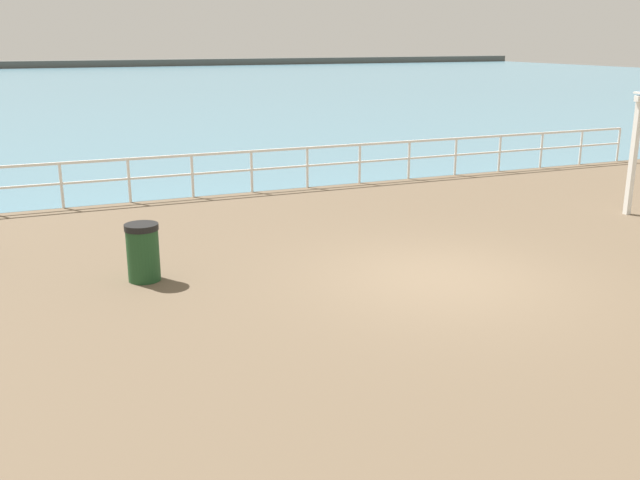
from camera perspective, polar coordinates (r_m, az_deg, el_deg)
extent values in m
cube|color=brown|center=(12.02, 9.48, -3.46)|extent=(30.00, 24.00, 0.20)
cube|color=teal|center=(62.71, -17.60, 11.61)|extent=(142.00, 90.00, 0.01)
cube|color=#4C4C47|center=(105.53, -20.08, 12.82)|extent=(142.00, 6.00, 1.80)
cube|color=white|center=(18.56, -3.25, 7.20)|extent=(23.00, 0.06, 0.06)
cube|color=white|center=(18.64, -3.22, 5.77)|extent=(23.00, 0.05, 0.05)
cylinder|color=white|center=(17.61, -19.92, 4.08)|extent=(0.07, 0.07, 1.05)
cylinder|color=white|center=(17.75, -14.98, 4.57)|extent=(0.07, 0.07, 1.05)
cylinder|color=white|center=(18.02, -10.14, 5.03)|extent=(0.07, 0.07, 1.05)
cylinder|color=white|center=(18.41, -5.48, 5.43)|extent=(0.07, 0.07, 1.05)
cylinder|color=white|center=(18.92, -1.03, 5.78)|extent=(0.07, 0.07, 1.05)
cylinder|color=white|center=(19.53, 3.17, 6.08)|extent=(0.07, 0.07, 1.05)
cylinder|color=white|center=(20.24, 7.10, 6.32)|extent=(0.07, 0.07, 1.05)
cylinder|color=white|center=(21.05, 10.75, 6.53)|extent=(0.07, 0.07, 1.05)
cylinder|color=white|center=(21.92, 14.12, 6.70)|extent=(0.07, 0.07, 1.05)
cylinder|color=white|center=(22.87, 17.22, 6.83)|extent=(0.07, 0.07, 1.05)
cylinder|color=white|center=(23.88, 20.07, 6.93)|extent=(0.07, 0.07, 1.05)
cylinder|color=white|center=(24.94, 22.69, 7.01)|extent=(0.07, 0.07, 1.05)
cube|color=white|center=(17.29, 23.68, 5.94)|extent=(0.12, 0.12, 2.50)
cylinder|color=#1E4723|center=(11.94, -13.91, -1.19)|extent=(0.52, 0.52, 0.85)
cylinder|color=black|center=(11.82, -14.06, 1.01)|extent=(0.55, 0.55, 0.10)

